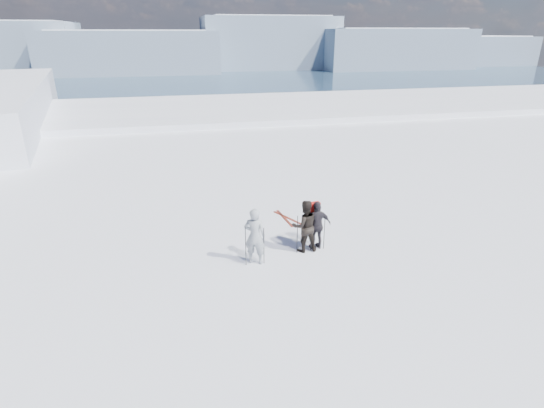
# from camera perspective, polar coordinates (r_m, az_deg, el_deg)

# --- Properties ---
(lake_basin) EXTENTS (820.00, 820.00, 71.62)m
(lake_basin) POSITION_cam_1_polar(r_m,az_deg,el_deg) (42.71, -4.87, 3.74)
(lake_basin) COLOR white
(lake_basin) RESTS_ON ground
(far_mountain_range) EXTENTS (770.00, 110.00, 53.00)m
(far_mountain_range) POSITION_cam_1_polar(r_m,az_deg,el_deg) (466.50, -9.10, 20.12)
(far_mountain_range) COLOR slate
(far_mountain_range) RESTS_ON ground
(skier_grey) EXTENTS (0.81, 0.69, 1.88)m
(skier_grey) POSITION_cam_1_polar(r_m,az_deg,el_deg) (13.39, -2.32, -4.34)
(skier_grey) COLOR #939AA0
(skier_grey) RESTS_ON ground
(skier_dark) EXTENTS (0.89, 0.70, 1.82)m
(skier_dark) POSITION_cam_1_polar(r_m,az_deg,el_deg) (14.17, 4.42, -2.97)
(skier_dark) COLOR black
(skier_dark) RESTS_ON ground
(skier_pack) EXTENTS (1.05, 0.54, 1.71)m
(skier_pack) POSITION_cam_1_polar(r_m,az_deg,el_deg) (14.37, 6.07, -2.89)
(skier_pack) COLOR black
(skier_pack) RESTS_ON ground
(backpack) EXTENTS (0.39, 0.25, 0.56)m
(backpack) POSITION_cam_1_polar(r_m,az_deg,el_deg) (14.14, 5.82, 1.69)
(backpack) COLOR red
(backpack) RESTS_ON skier_pack
(ski_poles) EXTENTS (2.80, 0.54, 1.37)m
(ski_poles) POSITION_cam_1_polar(r_m,az_deg,el_deg) (13.97, 2.78, -4.52)
(ski_poles) COLOR black
(ski_poles) RESTS_ON ground
(skis_loose) EXTENTS (0.87, 1.70, 0.03)m
(skis_loose) POSITION_cam_1_polar(r_m,az_deg,el_deg) (16.92, 1.95, -1.91)
(skis_loose) COLOR black
(skis_loose) RESTS_ON ground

